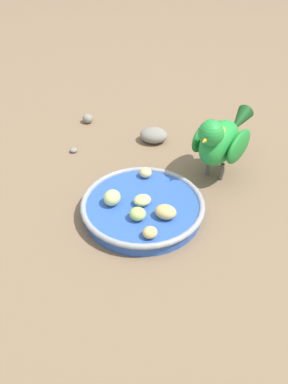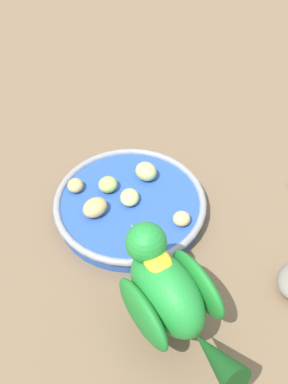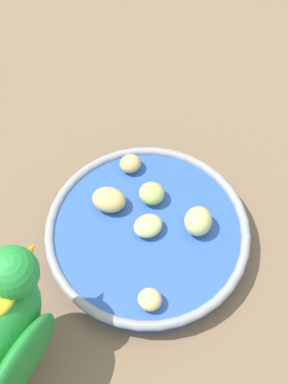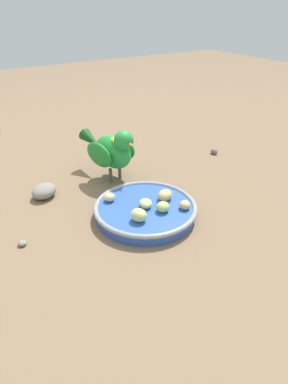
{
  "view_description": "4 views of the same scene",
  "coord_description": "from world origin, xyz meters",
  "px_view_note": "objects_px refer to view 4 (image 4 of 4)",
  "views": [
    {
      "loc": [
        -0.4,
        -0.4,
        0.51
      ],
      "look_at": [
        0.0,
        -0.01,
        0.07
      ],
      "focal_mm": 38.84,
      "sensor_mm": 36.0,
      "label": 1
    },
    {
      "loc": [
        0.48,
        -0.16,
        0.58
      ],
      "look_at": [
        0.02,
        0.02,
        0.04
      ],
      "focal_mm": 47.03,
      "sensor_mm": 36.0,
      "label": 2
    },
    {
      "loc": [
        0.24,
        0.18,
        0.57
      ],
      "look_at": [
        -0.01,
        -0.02,
        0.05
      ],
      "focal_mm": 51.81,
      "sensor_mm": 36.0,
      "label": 3
    },
    {
      "loc": [
        -0.52,
        0.34,
        0.43
      ],
      "look_at": [
        0.03,
        -0.01,
        0.05
      ],
      "focal_mm": 31.84,
      "sensor_mm": 36.0,
      "label": 4
    }
  ],
  "objects_px": {
    "apple_piece_2": "(185,205)",
    "pebble_1": "(214,151)",
    "apple_piece_0": "(145,204)",
    "apple_piece_4": "(165,195)",
    "pebble_0": "(22,243)",
    "apple_piece_1": "(163,207)",
    "feeding_bowl": "(146,210)",
    "apple_piece_3": "(139,215)",
    "parrot": "(112,149)",
    "rock_large": "(44,191)",
    "apple_piece_5": "(110,197)"
  },
  "relations": [
    {
      "from": "pebble_1",
      "to": "apple_piece_0",
      "type": "bearing_deg",
      "value": 115.48
    },
    {
      "from": "parrot",
      "to": "pebble_0",
      "type": "distance_m",
      "value": 0.33
    },
    {
      "from": "parrot",
      "to": "rock_large",
      "type": "bearing_deg",
      "value": -102.39
    },
    {
      "from": "feeding_bowl",
      "to": "pebble_0",
      "type": "relative_size",
      "value": 13.63
    },
    {
      "from": "apple_piece_4",
      "to": "rock_large",
      "type": "height_order",
      "value": "apple_piece_4"
    },
    {
      "from": "pebble_0",
      "to": "apple_piece_5",
      "type": "bearing_deg",
      "value": -84.41
    },
    {
      "from": "apple_piece_0",
      "to": "apple_piece_4",
      "type": "bearing_deg",
      "value": -87.28
    },
    {
      "from": "apple_piece_3",
      "to": "rock_large",
      "type": "bearing_deg",
      "value": 26.51
    },
    {
      "from": "apple_piece_1",
      "to": "rock_large",
      "type": "relative_size",
      "value": 0.45
    },
    {
      "from": "feeding_bowl",
      "to": "apple_piece_3",
      "type": "relative_size",
      "value": 6.62
    },
    {
      "from": "parrot",
      "to": "pebble_0",
      "type": "xyz_separation_m",
      "value": [
        -0.15,
        0.28,
        -0.08
      ]
    },
    {
      "from": "feeding_bowl",
      "to": "pebble_1",
      "type": "distance_m",
      "value": 0.41
    },
    {
      "from": "rock_large",
      "to": "pebble_1",
      "type": "relative_size",
      "value": 2.75
    },
    {
      "from": "pebble_1",
      "to": "apple_piece_3",
      "type": "bearing_deg",
      "value": 117.49
    },
    {
      "from": "apple_piece_1",
      "to": "pebble_0",
      "type": "xyz_separation_m",
      "value": [
        0.08,
        0.28,
        -0.03
      ]
    },
    {
      "from": "parrot",
      "to": "rock_large",
      "type": "height_order",
      "value": "parrot"
    },
    {
      "from": "apple_piece_3",
      "to": "pebble_0",
      "type": "xyz_separation_m",
      "value": [
        0.08,
        0.22,
        -0.03
      ]
    },
    {
      "from": "apple_piece_5",
      "to": "pebble_0",
      "type": "xyz_separation_m",
      "value": [
        -0.02,
        0.21,
        -0.03
      ]
    },
    {
      "from": "apple_piece_1",
      "to": "apple_piece_4",
      "type": "height_order",
      "value": "apple_piece_4"
    },
    {
      "from": "apple_piece_3",
      "to": "apple_piece_4",
      "type": "height_order",
      "value": "apple_piece_3"
    },
    {
      "from": "apple_piece_0",
      "to": "rock_large",
      "type": "height_order",
      "value": "apple_piece_0"
    },
    {
      "from": "apple_piece_3",
      "to": "pebble_0",
      "type": "bearing_deg",
      "value": 69.48
    },
    {
      "from": "apple_piece_1",
      "to": "pebble_1",
      "type": "height_order",
      "value": "apple_piece_1"
    },
    {
      "from": "apple_piece_5",
      "to": "apple_piece_3",
      "type": "bearing_deg",
      "value": -172.3
    },
    {
      "from": "rock_large",
      "to": "pebble_0",
      "type": "bearing_deg",
      "value": 148.26
    },
    {
      "from": "feeding_bowl",
      "to": "pebble_1",
      "type": "relative_size",
      "value": 9.73
    },
    {
      "from": "apple_piece_2",
      "to": "pebble_1",
      "type": "height_order",
      "value": "apple_piece_2"
    },
    {
      "from": "apple_piece_1",
      "to": "rock_large",
      "type": "height_order",
      "value": "apple_piece_1"
    },
    {
      "from": "feeding_bowl",
      "to": "apple_piece_2",
      "type": "height_order",
      "value": "apple_piece_2"
    },
    {
      "from": "feeding_bowl",
      "to": "pebble_1",
      "type": "bearing_deg",
      "value": -64.53
    },
    {
      "from": "apple_piece_0",
      "to": "apple_piece_2",
      "type": "height_order",
      "value": "same"
    },
    {
      "from": "feeding_bowl",
      "to": "apple_piece_1",
      "type": "bearing_deg",
      "value": -148.91
    },
    {
      "from": "apple_piece_1",
      "to": "pebble_1",
      "type": "bearing_deg",
      "value": -58.73
    },
    {
      "from": "apple_piece_0",
      "to": "apple_piece_4",
      "type": "distance_m",
      "value": 0.06
    },
    {
      "from": "pebble_1",
      "to": "parrot",
      "type": "bearing_deg",
      "value": 86.48
    },
    {
      "from": "apple_piece_5",
      "to": "parrot",
      "type": "height_order",
      "value": "parrot"
    },
    {
      "from": "apple_piece_3",
      "to": "apple_piece_4",
      "type": "distance_m",
      "value": 0.1
    },
    {
      "from": "apple_piece_2",
      "to": "apple_piece_4",
      "type": "bearing_deg",
      "value": 14.1
    },
    {
      "from": "apple_piece_4",
      "to": "pebble_0",
      "type": "height_order",
      "value": "apple_piece_4"
    },
    {
      "from": "apple_piece_4",
      "to": "parrot",
      "type": "relative_size",
      "value": 0.18
    },
    {
      "from": "apple_piece_3",
      "to": "pebble_1",
      "type": "height_order",
      "value": "apple_piece_3"
    },
    {
      "from": "apple_piece_2",
      "to": "pebble_1",
      "type": "distance_m",
      "value": 0.38
    },
    {
      "from": "feeding_bowl",
      "to": "parrot",
      "type": "relative_size",
      "value": 1.07
    },
    {
      "from": "apple_piece_4",
      "to": "pebble_0",
      "type": "xyz_separation_m",
      "value": [
        0.04,
        0.31,
        -0.03
      ]
    },
    {
      "from": "feeding_bowl",
      "to": "apple_piece_3",
      "type": "bearing_deg",
      "value": 132.42
    },
    {
      "from": "parrot",
      "to": "pebble_1",
      "type": "height_order",
      "value": "parrot"
    },
    {
      "from": "apple_piece_1",
      "to": "apple_piece_4",
      "type": "distance_m",
      "value": 0.05
    },
    {
      "from": "apple_piece_0",
      "to": "apple_piece_4",
      "type": "relative_size",
      "value": 0.86
    },
    {
      "from": "apple_piece_4",
      "to": "pebble_1",
      "type": "distance_m",
      "value": 0.36
    },
    {
      "from": "parrot",
      "to": "pebble_1",
      "type": "bearing_deg",
      "value": 76.53
    }
  ]
}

